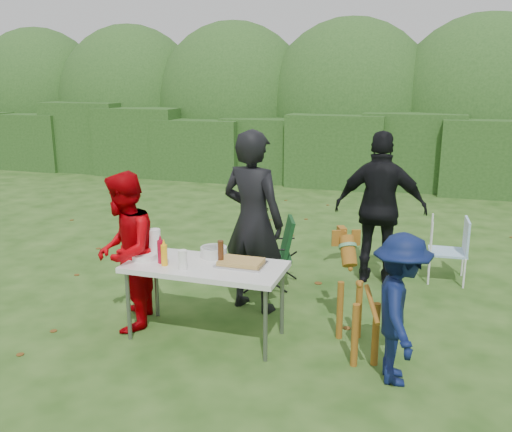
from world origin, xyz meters
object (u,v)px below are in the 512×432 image
(person_cook, at_px, (253,222))
(person_red_jacket, at_px, (125,252))
(mustard_bottle, at_px, (164,255))
(paper_towel_roll, at_px, (155,242))
(lawn_chair, at_px, (448,249))
(child, at_px, (400,309))
(person_black_puffy, at_px, (380,208))
(camping_chair, at_px, (271,253))
(ketchup_bottle, at_px, (161,252))
(folding_table, at_px, (205,270))
(dog, at_px, (358,300))
(beer_bottle, at_px, (221,253))

(person_cook, bearing_deg, person_red_jacket, 51.83)
(mustard_bottle, distance_m, paper_towel_roll, 0.36)
(lawn_chair, height_order, paper_towel_roll, paper_towel_roll)
(lawn_chair, relative_size, mustard_bottle, 4.03)
(mustard_bottle, bearing_deg, child, -2.67)
(mustard_bottle, bearing_deg, person_red_jacket, 166.04)
(person_red_jacket, xyz_separation_m, paper_towel_roll, (0.26, 0.14, 0.08))
(person_black_puffy, height_order, camping_chair, person_black_puffy)
(paper_towel_roll, bearing_deg, person_red_jacket, -151.35)
(camping_chair, xyz_separation_m, mustard_bottle, (-0.57, -1.60, 0.41))
(child, bearing_deg, camping_chair, 33.18)
(person_cook, relative_size, lawn_chair, 2.42)
(person_red_jacket, xyz_separation_m, mustard_bottle, (0.50, -0.12, 0.05))
(person_black_puffy, relative_size, lawn_chair, 2.30)
(camping_chair, xyz_separation_m, lawn_chair, (2.01, 0.87, -0.02))
(child, distance_m, ketchup_bottle, 2.23)
(person_black_puffy, distance_m, ketchup_bottle, 2.81)
(folding_table, relative_size, lawn_chair, 1.86)
(dog, height_order, ketchup_bottle, dog)
(camping_chair, relative_size, lawn_chair, 1.06)
(child, relative_size, paper_towel_roll, 4.85)
(camping_chair, bearing_deg, person_cook, 69.24)
(child, height_order, paper_towel_roll, child)
(dog, xyz_separation_m, beer_bottle, (-1.27, -0.13, 0.36))
(dog, relative_size, ketchup_bottle, 4.76)
(child, height_order, lawn_chair, child)
(person_red_jacket, bearing_deg, paper_towel_roll, 99.27)
(camping_chair, relative_size, beer_bottle, 3.56)
(folding_table, relative_size, camping_chair, 1.75)
(dog, bearing_deg, person_black_puffy, -23.53)
(person_red_jacket, relative_size, lawn_chair, 1.96)
(child, relative_size, dog, 1.20)
(person_red_jacket, distance_m, lawn_chair, 3.89)
(person_red_jacket, height_order, lawn_chair, person_red_jacket)
(folding_table, xyz_separation_m, person_cook, (0.21, 0.79, 0.29))
(mustard_bottle, relative_size, paper_towel_roll, 0.77)
(dog, relative_size, paper_towel_roll, 4.03)
(ketchup_bottle, height_order, paper_towel_roll, paper_towel_roll)
(child, xyz_separation_m, ketchup_bottle, (-2.22, 0.15, 0.22))
(child, xyz_separation_m, mustard_bottle, (-2.15, 0.10, 0.21))
(folding_table, bearing_deg, person_red_jacket, -178.63)
(camping_chair, relative_size, mustard_bottle, 4.28)
(dog, height_order, beer_bottle, dog)
(mustard_bottle, relative_size, beer_bottle, 0.83)
(person_black_puffy, bearing_deg, dog, 88.20)
(person_cook, relative_size, person_red_jacket, 1.24)
(person_cook, relative_size, beer_bottle, 8.12)
(person_cook, height_order, ketchup_bottle, person_cook)
(child, distance_m, camping_chair, 2.33)
(beer_bottle, bearing_deg, mustard_bottle, -161.49)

